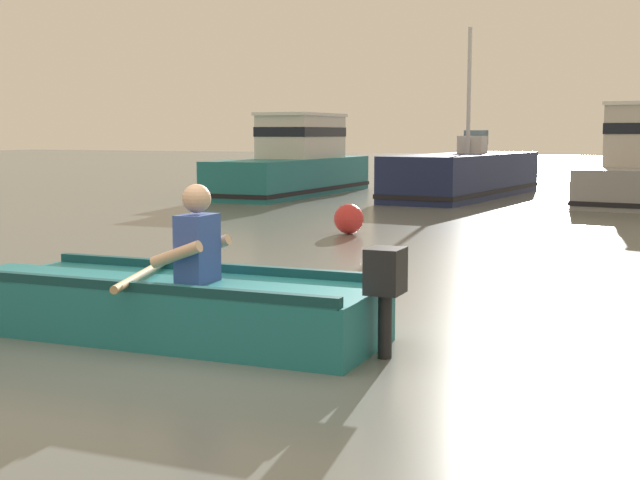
{
  "coord_description": "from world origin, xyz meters",
  "views": [
    {
      "loc": [
        3.49,
        -5.09,
        1.57
      ],
      "look_at": [
        -0.2,
        2.36,
        0.55
      ],
      "focal_mm": 49.01,
      "sensor_mm": 36.0,
      "label": 1
    }
  ],
  "objects_px": {
    "rowboat_with_person": "(174,304)",
    "moored_boat_navy": "(465,176)",
    "mooring_buoy": "(349,219)",
    "moored_boat_teal": "(295,164)"
  },
  "relations": [
    {
      "from": "moored_boat_teal",
      "to": "mooring_buoy",
      "type": "height_order",
      "value": "moored_boat_teal"
    },
    {
      "from": "rowboat_with_person",
      "to": "moored_boat_teal",
      "type": "bearing_deg",
      "value": 114.61
    },
    {
      "from": "moored_boat_teal",
      "to": "moored_boat_navy",
      "type": "distance_m",
      "value": 4.36
    },
    {
      "from": "rowboat_with_person",
      "to": "mooring_buoy",
      "type": "xyz_separation_m",
      "value": [
        -1.68,
        6.96,
        -0.02
      ]
    },
    {
      "from": "moored_boat_teal",
      "to": "moored_boat_navy",
      "type": "relative_size",
      "value": 0.97
    },
    {
      "from": "moored_boat_teal",
      "to": "mooring_buoy",
      "type": "distance_m",
      "value": 9.11
    },
    {
      "from": "moored_boat_teal",
      "to": "moored_boat_navy",
      "type": "height_order",
      "value": "moored_boat_navy"
    },
    {
      "from": "rowboat_with_person",
      "to": "moored_boat_navy",
      "type": "distance_m",
      "value": 15.73
    },
    {
      "from": "moored_boat_navy",
      "to": "mooring_buoy",
      "type": "xyz_separation_m",
      "value": [
        0.74,
        -8.58,
        -0.28
      ]
    },
    {
      "from": "rowboat_with_person",
      "to": "moored_boat_navy",
      "type": "bearing_deg",
      "value": 98.87
    }
  ]
}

